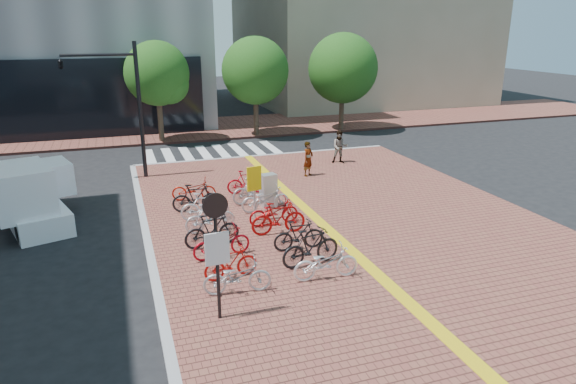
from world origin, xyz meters
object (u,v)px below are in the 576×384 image
object	(u,v)px
box_truck	(33,196)
yellow_sign	(254,183)
pedestrian_b	(340,147)
bike_11	(279,218)
traffic_light_pole	(104,86)
bike_2	(221,242)
bike_5	(205,206)
utility_box	(268,190)
bike_7	(194,189)
bike_14	(254,190)
bike_6	(196,198)
bike_9	(311,247)
bike_4	(210,218)
bike_3	(212,230)
bike_12	(274,212)
bike_1	(231,263)
bike_8	(326,263)
pedestrian_a	(308,159)
bike_0	(237,277)
bike_13	(265,199)
bike_10	(299,235)
bike_15	(247,182)

from	to	relation	value
box_truck	yellow_sign	bearing A→B (deg)	-18.39
pedestrian_b	box_truck	size ratio (longest dim) A/B	0.38
bike_11	traffic_light_pole	world-z (taller)	traffic_light_pole
bike_2	bike_5	distance (m)	3.27
utility_box	yellow_sign	size ratio (longest dim) A/B	0.64
bike_2	bike_7	bearing A→B (deg)	-10.02
bike_7	bike_14	world-z (taller)	bike_14
bike_6	bike_9	distance (m)	6.18
utility_box	bike_4	bearing A→B (deg)	-143.97
box_truck	bike_5	bearing A→B (deg)	-17.63
bike_3	bike_6	xyz separation A→B (m)	(0.04, 3.42, -0.01)
bike_3	bike_12	bearing A→B (deg)	-72.94
bike_3	pedestrian_b	size ratio (longest dim) A/B	1.09
bike_1	bike_6	bearing A→B (deg)	-6.42
traffic_light_pole	box_truck	xyz separation A→B (m)	(-2.74, -4.72, -3.25)
bike_7	bike_8	distance (m)	8.32
bike_12	pedestrian_a	xyz separation A→B (m)	(3.38, 5.45, 0.33)
bike_2	bike_7	size ratio (longest dim) A/B	1.04
bike_0	bike_11	distance (m)	4.18
bike_2	pedestrian_a	bearing A→B (deg)	-46.63
bike_9	bike_13	size ratio (longest dim) A/B	1.00
bike_4	bike_7	xyz separation A→B (m)	(-0.00, 3.57, -0.06)
bike_9	bike_0	bearing A→B (deg)	102.09
bike_8	bike_10	size ratio (longest dim) A/B	1.14
pedestrian_b	utility_box	world-z (taller)	pedestrian_b
bike_7	bike_3	bearing A→B (deg)	-170.57
bike_8	bike_9	xyz separation A→B (m)	(-0.08, 0.95, 0.08)
bike_1	bike_11	bearing A→B (deg)	-47.06
bike_12	traffic_light_pole	xyz separation A→B (m)	(-5.27, 7.77, 3.73)
bike_8	bike_13	xyz separation A→B (m)	(-0.04, 5.79, 0.00)
bike_5	bike_9	xyz separation A→B (m)	(2.29, -4.64, 0.04)
bike_3	bike_5	bearing A→B (deg)	-13.48
utility_box	yellow_sign	distance (m)	1.81
traffic_light_pole	bike_11	bearing A→B (deg)	-59.13
traffic_light_pole	bike_1	bearing A→B (deg)	-75.41
box_truck	pedestrian_b	bearing A→B (deg)	16.63
bike_4	bike_15	bearing A→B (deg)	-36.88
bike_13	bike_4	bearing A→B (deg)	119.41
bike_12	bike_1	bearing A→B (deg)	142.93
utility_box	bike_3	bearing A→B (deg)	-132.03
bike_12	bike_8	bearing A→B (deg)	178.45
bike_15	bike_8	bearing A→B (deg)	-173.58
yellow_sign	pedestrian_b	bearing A→B (deg)	46.34
bike_9	bike_5	bearing A→B (deg)	16.91
bike_10	bike_7	bearing A→B (deg)	22.51
bike_9	bike_1	bearing A→B (deg)	82.39
bike_4	bike_11	bearing A→B (deg)	-118.29
bike_15	bike_0	bearing A→B (deg)	169.20
bike_0	bike_9	bearing A→B (deg)	-61.99
pedestrian_a	yellow_sign	xyz separation A→B (m)	(-3.91, -4.89, 0.60)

